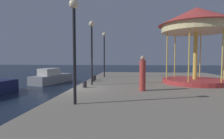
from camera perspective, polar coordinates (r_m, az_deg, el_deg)
name	(u,v)px	position (r m, az deg, el deg)	size (l,w,h in m)	color
ground_plane	(73,101)	(11.29, -12.24, -9.68)	(120.00, 120.00, 0.00)	black
quay_dock	(182,96)	(11.14, 21.51, -7.92)	(12.86, 25.39, 0.80)	gray
motorboat_grey	(52,77)	(19.80, -18.66, -2.40)	(2.94, 5.26, 1.55)	gray
carousel	(196,27)	(14.14, 25.19, 12.16)	(5.21, 5.21, 5.32)	#B23333
lamp_post_near_edge	(74,32)	(7.05, -11.94, 11.51)	(0.36, 0.36, 3.98)	black
lamp_post_mid_promenade	(92,41)	(12.05, -6.47, 8.88)	(0.36, 0.36, 4.22)	black
lamp_post_far_end	(104,47)	(17.02, -2.50, 7.29)	(0.36, 0.36, 4.21)	black
bollard_center	(93,79)	(13.86, -5.98, -2.98)	(0.24, 0.24, 0.40)	#2D2D33
bollard_north	(95,78)	(14.69, -5.56, -2.61)	(0.24, 0.24, 0.40)	#2D2D33
bollard_south	(85,84)	(11.04, -8.67, -4.66)	(0.24, 0.24, 0.40)	#2D2D33
person_far_corner	(143,74)	(9.91, 9.69, -1.53)	(0.34, 0.34, 1.91)	#B23833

